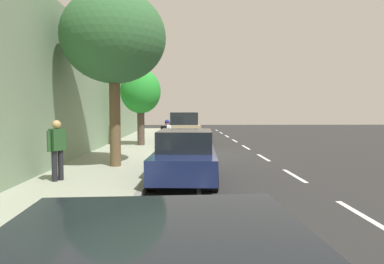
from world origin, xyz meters
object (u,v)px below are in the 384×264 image
Objects in this scene: street_tree_near_cyclist at (141,92)px; street_tree_mid_block at (114,38)px; parked_sedan_dark_blue_mid at (185,156)px; cyclist_with_backpack at (167,133)px; pedestrian_on_phone at (57,147)px; parked_sedan_white_nearest at (183,126)px; bicycle_at_curb at (171,146)px; parked_suv_tan_second at (183,127)px.

street_tree_mid_block is at bearing 90.00° from street_tree_near_cyclist.
street_tree_mid_block is (2.43, -1.77, 3.84)m from parked_sedan_dark_blue_mid.
parked_sedan_dark_blue_mid is at bearing 97.31° from cyclist_with_backpack.
parked_sedan_white_nearest is at bearing -99.97° from pedestrian_on_phone.
street_tree_mid_block is (1.55, 5.13, 3.59)m from cyclist_with_backpack.
bicycle_at_curb is 0.89× the size of cyclist_with_backpack.
street_tree_mid_block is (1.77, 4.69, 4.20)m from bicycle_at_curb.
parked_suv_tan_second reaches higher than bicycle_at_curb.
bicycle_at_curb is at bearing -111.89° from pedestrian_on_phone.
street_tree_mid_block is 3.59× the size of pedestrian_on_phone.
parked_sedan_dark_blue_mid is 4.88m from street_tree_mid_block.
bicycle_at_curb is at bearing -84.16° from parked_sedan_dark_blue_mid.
bicycle_at_curb is 4.13m from street_tree_near_cyclist.
cyclist_with_backpack is 0.98× the size of pedestrian_on_phone.
parked_suv_tan_second is at bearing -105.65° from pedestrian_on_phone.
parked_sedan_white_nearest is 0.99× the size of parked_sedan_dark_blue_mid.
street_tree_near_cyclist is at bearing -74.85° from parked_sedan_dark_blue_mid.
street_tree_near_cyclist is (2.37, 2.70, 2.10)m from parked_suv_tan_second.
parked_sedan_dark_blue_mid is 2.72× the size of cyclist_with_backpack.
street_tree_mid_block is (2.37, 9.92, 3.56)m from parked_suv_tan_second.
pedestrian_on_phone is (2.65, 7.59, 0.12)m from cyclist_with_backpack.
parked_sedan_dark_blue_mid is 9.61m from street_tree_near_cyclist.
bicycle_at_curb is at bearing 83.52° from parked_suv_tan_second.
cyclist_with_backpack is (0.81, 12.12, 0.25)m from parked_sedan_white_nearest.
parked_suv_tan_second is at bearing -89.67° from parked_sedan_dark_blue_mid.
parked_suv_tan_second is 0.79× the size of street_tree_mid_block.
street_tree_near_cyclist is at bearing -96.50° from pedestrian_on_phone.
parked_sedan_white_nearest is at bearing -93.83° from cyclist_with_backpack.
parked_sedan_white_nearest is at bearing -97.79° from street_tree_mid_block.
parked_sedan_white_nearest is 12.15m from cyclist_with_backpack.
bicycle_at_curb is 0.35× the size of street_tree_near_cyclist.
cyclist_with_backpack reaches higher than parked_sedan_dark_blue_mid.
cyclist_with_backpack is 3.36m from street_tree_near_cyclist.
pedestrian_on_phone is at bearing 11.20° from parked_sedan_dark_blue_mid.
street_tree_mid_block is at bearing 69.29° from bicycle_at_curb.
parked_suv_tan_second is 4.16m from street_tree_near_cyclist.
parked_sedan_white_nearest is at bearing -103.24° from street_tree_near_cyclist.
pedestrian_on_phone is at bearing 80.03° from parked_sedan_white_nearest.
bicycle_at_curb is 0.24× the size of street_tree_mid_block.
parked_sedan_white_nearest is 12.58m from bicycle_at_curb.
parked_suv_tan_second is at bearing -103.42° from street_tree_mid_block.
parked_sedan_white_nearest is 0.73× the size of street_tree_mid_block.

